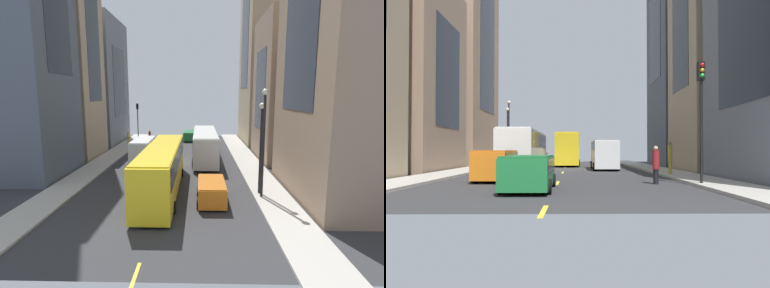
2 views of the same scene
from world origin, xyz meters
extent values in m
plane|color=#333335|center=(0.00, 0.00, 0.00)|extent=(42.79, 42.79, 0.00)
cube|color=#B2ADA3|center=(-8.04, 0.00, 0.07)|extent=(2.71, 44.00, 0.15)
cube|color=#B2ADA3|center=(8.04, 0.00, 0.07)|extent=(2.71, 44.00, 0.15)
cube|color=yellow|center=(0.00, -21.00, 0.01)|extent=(0.16, 2.00, 0.01)
cube|color=yellow|center=(0.00, -12.60, 0.01)|extent=(0.16, 2.00, 0.01)
cube|color=yellow|center=(0.00, -4.20, 0.01)|extent=(0.16, 2.00, 0.01)
cube|color=yellow|center=(0.00, 4.20, 0.01)|extent=(0.16, 2.00, 0.01)
cube|color=yellow|center=(0.00, 12.60, 0.01)|extent=(0.16, 2.00, 0.01)
cube|color=yellow|center=(0.00, 21.00, 0.01)|extent=(0.16, 2.00, 0.01)
cube|color=#937760|center=(-13.03, -2.25, 8.03)|extent=(6.86, 9.45, 16.06)
cube|color=#1E232D|center=(-13.03, -2.25, 8.03)|extent=(6.93, 5.20, 8.83)
cube|color=#937760|center=(-13.34, 10.61, 14.17)|extent=(7.48, 11.96, 28.34)
cube|color=#1E232D|center=(-13.34, 10.61, 14.17)|extent=(7.55, 6.58, 15.59)
cube|color=silver|center=(-3.31, -1.36, 1.77)|extent=(2.55, 12.41, 3.00)
cube|color=black|center=(-3.31, -1.36, 2.62)|extent=(2.60, 11.42, 1.20)
cube|color=beige|center=(-3.31, -1.36, 3.31)|extent=(2.45, 11.92, 0.08)
cylinder|color=black|center=(-4.49, 2.49, 0.50)|extent=(0.46, 1.00, 1.00)
cylinder|color=black|center=(-2.14, 2.49, 0.50)|extent=(0.46, 1.00, 1.00)
cylinder|color=black|center=(-4.49, -5.21, 0.50)|extent=(0.46, 1.00, 1.00)
cylinder|color=black|center=(-2.14, -5.21, 0.50)|extent=(0.46, 1.00, 1.00)
cube|color=yellow|center=(0.16, 10.05, 1.86)|extent=(2.45, 13.57, 3.30)
cube|color=black|center=(0.16, 10.05, 2.72)|extent=(2.50, 12.49, 1.48)
cube|color=gold|center=(0.16, 10.05, 3.55)|extent=(2.35, 13.03, 0.08)
cylinder|color=black|center=(-0.97, 14.25, 0.38)|extent=(0.44, 0.76, 0.76)
cylinder|color=black|center=(1.29, 14.25, 0.38)|extent=(0.44, 0.76, 0.76)
cylinder|color=black|center=(-0.97, 5.84, 0.38)|extent=(0.44, 0.76, 0.76)
cylinder|color=black|center=(1.29, 5.84, 0.38)|extent=(0.44, 0.76, 0.76)
cube|color=white|center=(3.59, -0.13, 1.35)|extent=(2.05, 5.95, 2.30)
cube|color=black|center=(3.59, -0.13, 2.10)|extent=(2.09, 5.47, 0.69)
cube|color=silver|center=(3.59, -0.13, 2.54)|extent=(1.97, 5.71, 0.08)
cylinder|color=black|center=(2.65, 1.72, 0.36)|extent=(0.37, 0.72, 0.72)
cylinder|color=black|center=(4.53, 1.72, 0.36)|extent=(0.37, 0.72, 0.72)
cylinder|color=black|center=(2.65, -1.97, 0.36)|extent=(0.37, 0.72, 0.72)
cylinder|color=black|center=(4.53, -1.97, 0.36)|extent=(0.37, 0.72, 0.72)
cube|color=#1E7238|center=(-1.06, -15.84, 0.80)|extent=(1.90, 4.57, 1.26)
cube|color=black|center=(-1.06, -15.84, 1.12)|extent=(1.94, 4.21, 0.53)
cube|color=#1A612F|center=(-1.06, -15.84, 1.47)|extent=(1.82, 4.39, 0.08)
cylinder|color=black|center=(-1.93, -14.43, 0.31)|extent=(0.34, 0.62, 0.62)
cylinder|color=black|center=(-0.19, -14.43, 0.31)|extent=(0.34, 0.62, 0.62)
cylinder|color=black|center=(-1.93, -17.26, 0.31)|extent=(0.34, 0.62, 0.62)
cylinder|color=black|center=(-0.19, -17.26, 0.31)|extent=(0.34, 0.62, 0.62)
cube|color=orange|center=(-3.53, 12.26, 0.80)|extent=(1.88, 4.02, 1.26)
cube|color=black|center=(-3.53, 12.26, 1.12)|extent=(1.92, 3.70, 0.53)
cube|color=#BE6115|center=(-3.53, 12.26, 1.47)|extent=(1.81, 3.86, 0.08)
cylinder|color=black|center=(-4.40, 13.51, 0.31)|extent=(0.34, 0.62, 0.62)
cylinder|color=black|center=(-2.67, 13.51, 0.31)|extent=(0.34, 0.62, 0.62)
cylinder|color=black|center=(-4.40, 11.02, 0.31)|extent=(0.34, 0.62, 0.62)
cylinder|color=black|center=(-2.67, 11.02, 0.31)|extent=(0.34, 0.62, 0.62)
cube|color=orange|center=(-3.54, -11.37, 0.91)|extent=(1.81, 4.04, 1.48)
cube|color=black|center=(-3.54, -11.37, 1.29)|extent=(1.84, 3.71, 0.62)
cube|color=#BE6115|center=(-3.54, -11.37, 1.69)|extent=(1.73, 3.87, 0.08)
cylinder|color=black|center=(-4.37, -10.12, 0.31)|extent=(0.33, 0.62, 0.62)
cylinder|color=black|center=(-2.71, -10.12, 0.31)|extent=(0.33, 0.62, 0.62)
cylinder|color=black|center=(-4.37, -12.62, 0.31)|extent=(0.33, 0.62, 0.62)
cylinder|color=black|center=(-2.71, -12.62, 0.31)|extent=(0.33, 0.62, 0.62)
cylinder|color=gold|center=(7.25, -8.16, 0.57)|extent=(0.22, 0.22, 0.85)
cylinder|color=gold|center=(7.25, -8.16, 1.55)|extent=(0.29, 0.29, 1.11)
sphere|color=#8C6647|center=(7.25, -8.16, 2.22)|extent=(0.23, 0.23, 0.23)
cylinder|color=black|center=(5.08, -13.24, 0.38)|extent=(0.27, 0.27, 0.76)
cylinder|color=maroon|center=(5.08, -13.24, 1.25)|extent=(0.36, 0.36, 0.96)
sphere|color=tan|center=(5.08, -13.24, 1.85)|extent=(0.24, 0.24, 0.24)
cylinder|color=black|center=(7.08, -14.19, 2.66)|extent=(0.14, 0.14, 5.02)
cube|color=black|center=(7.08, -14.19, 5.62)|extent=(0.32, 0.32, 0.90)
sphere|color=red|center=(7.08, -14.37, 5.87)|extent=(0.20, 0.20, 0.20)
sphere|color=orange|center=(7.08, -14.37, 5.62)|extent=(0.20, 0.20, 0.20)
sphere|color=green|center=(7.08, -14.37, 5.36)|extent=(0.20, 0.20, 0.20)
cylinder|color=black|center=(-7.18, 10.68, 3.33)|extent=(0.18, 0.18, 6.36)
sphere|color=silver|center=(-7.18, 10.68, 6.69)|extent=(0.44, 0.44, 0.44)
cylinder|color=black|center=(-7.18, 11.51, 3.81)|extent=(0.18, 0.18, 7.33)
sphere|color=silver|center=(-7.18, 11.51, 7.66)|extent=(0.44, 0.44, 0.44)
camera|label=1|loc=(-2.66, 32.13, 7.50)|focal=27.60mm
camera|label=2|loc=(0.87, -30.77, 1.75)|focal=32.02mm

